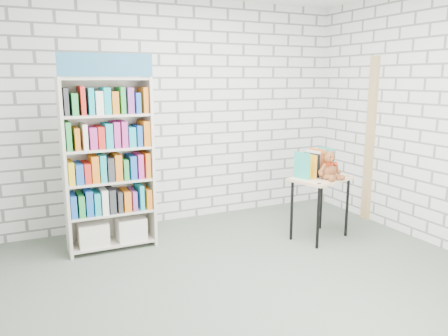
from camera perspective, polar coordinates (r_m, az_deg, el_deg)
name	(u,v)px	position (r m, az deg, el deg)	size (l,w,h in m)	color
ground	(253,279)	(4.18, 3.86, -14.30)	(4.50, 4.50, 0.00)	#4E5A4C
room_shell	(256,83)	(3.76, 4.24, 10.97)	(4.52, 4.02, 2.81)	silver
bookshelf	(108,163)	(4.79, -14.88, 0.60)	(0.92, 0.36, 2.07)	beige
display_table	(321,186)	(5.10, 12.53, -2.29)	(0.78, 0.64, 0.72)	#DFB386
table_books	(314,164)	(5.11, 11.65, 0.55)	(0.51, 0.34, 0.28)	teal
teddy_bear	(330,168)	(5.00, 13.62, 0.05)	(0.29, 0.27, 0.31)	brown
door_trim	(370,140)	(5.92, 18.53, 3.49)	(0.05, 0.12, 2.10)	tan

